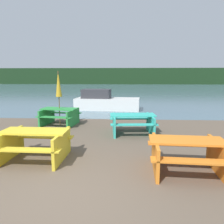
{
  "coord_description": "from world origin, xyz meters",
  "views": [
    {
      "loc": [
        1.21,
        -3.6,
        2.13
      ],
      "look_at": [
        0.78,
        4.04,
        0.85
      ],
      "focal_mm": 35.0,
      "sensor_mm": 36.0,
      "label": 1
    }
  ],
  "objects": [
    {
      "name": "umbrella_gold",
      "position": [
        -1.59,
        5.58,
        1.76
      ],
      "size": [
        0.26,
        0.26,
        2.32
      ],
      "color": "brown",
      "rests_on": "ground_plane"
    },
    {
      "name": "ground_plane",
      "position": [
        0.0,
        0.0,
        0.0
      ],
      "size": [
        60.0,
        60.0,
        0.0
      ],
      "primitive_type": "plane",
      "color": "brown"
    },
    {
      "name": "boat",
      "position": [
        0.02,
        10.13,
        0.48
      ],
      "size": [
        4.12,
        1.94,
        1.28
      ],
      "rotation": [
        0.0,
        0.0,
        -0.09
      ],
      "color": "silver",
      "rests_on": "water"
    },
    {
      "name": "picnic_table_green",
      "position": [
        -1.59,
        5.58,
        0.44
      ],
      "size": [
        1.69,
        1.58,
        0.73
      ],
      "rotation": [
        0.0,
        0.0,
        -0.14
      ],
      "color": "green",
      "rests_on": "ground_plane"
    },
    {
      "name": "picnic_table_orange",
      "position": [
        2.6,
        1.11,
        0.45
      ],
      "size": [
        1.71,
        1.48,
        0.74
      ],
      "rotation": [
        0.0,
        0.0,
        -0.06
      ],
      "color": "orange",
      "rests_on": "ground_plane"
    },
    {
      "name": "far_treeline",
      "position": [
        0.0,
        51.97,
        2.0
      ],
      "size": [
        80.0,
        1.6,
        4.0
      ],
      "color": "#193319",
      "rests_on": "water"
    },
    {
      "name": "picnic_table_teal",
      "position": [
        1.52,
        4.33,
        0.44
      ],
      "size": [
        1.75,
        1.51,
        0.73
      ],
      "rotation": [
        0.0,
        0.0,
        0.08
      ],
      "color": "#33B7A8",
      "rests_on": "ground_plane"
    },
    {
      "name": "picnic_table_yellow",
      "position": [
        -1.04,
        1.64,
        0.46
      ],
      "size": [
        1.67,
        1.41,
        0.77
      ],
      "rotation": [
        0.0,
        0.0,
        -0.02
      ],
      "color": "yellow",
      "rests_on": "ground_plane"
    },
    {
      "name": "water",
      "position": [
        0.0,
        31.97,
        -0.0
      ],
      "size": [
        60.0,
        50.0,
        0.0
      ],
      "color": "slate",
      "rests_on": "ground_plane"
    }
  ]
}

